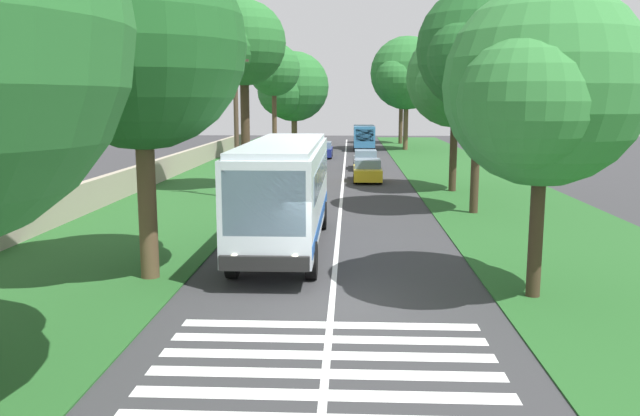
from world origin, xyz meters
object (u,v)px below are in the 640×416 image
roadside_tree_left_0 (292,88)px  utility_pole (236,122)px  roadside_tree_left_1 (273,71)px  trailing_minibus_0 (364,135)px  roadside_tree_right_4 (401,82)px  roadside_tree_left_3 (240,46)px  trailing_car_2 (322,150)px  trailing_car_1 (365,160)px  coach_bus (285,187)px  roadside_tree_right_3 (537,92)px  roadside_tree_right_0 (453,81)px  trailing_car_0 (367,171)px  roadside_tree_left_2 (137,51)px  roadside_tree_right_2 (405,75)px  roadside_tree_right_1 (477,52)px

roadside_tree_left_0 → utility_pole: (-34.39, -0.20, -2.31)m
roadside_tree_left_1 → utility_pole: (-22.52, -0.74, -3.55)m
roadside_tree_left_1 → trailing_minibus_0: bearing=-34.8°
roadside_tree_right_4 → roadside_tree_left_3: bearing=163.9°
roadside_tree_left_1 → roadside_tree_right_4: 25.15m
trailing_car_2 → roadside_tree_left_0: 11.45m
roadside_tree_left_0 → trailing_car_1: bearing=-159.2°
coach_bus → roadside_tree_right_3: roadside_tree_right_3 is taller
trailing_car_2 → roadside_tree_right_3: roadside_tree_right_3 is taller
roadside_tree_right_0 → roadside_tree_right_4: bearing=-0.2°
trailing_car_0 → roadside_tree_left_1: size_ratio=0.43×
roadside_tree_left_3 → roadside_tree_right_4: bearing=-16.1°
roadside_tree_right_0 → trailing_car_1: bearing=20.9°
roadside_tree_right_0 → roadside_tree_right_4: roadside_tree_right_4 is taller
trailing_car_0 → trailing_minibus_0: size_ratio=0.72×
trailing_car_0 → roadside_tree_left_1: bearing=27.7°
roadside_tree_left_0 → roadside_tree_left_2: bearing=-179.8°
trailing_car_0 → trailing_car_1: bearing=-0.4°
trailing_car_0 → roadside_tree_right_3: bearing=-171.7°
roadside_tree_right_4 → roadside_tree_left_2: bearing=168.8°
trailing_car_1 → trailing_car_2: bearing=20.6°
trailing_car_2 → roadside_tree_left_0: (9.29, 3.57, 5.66)m
trailing_car_2 → coach_bus: bearing=-179.6°
roadside_tree_left_2 → roadside_tree_right_3: 10.75m
trailing_car_0 → roadside_tree_right_0: (-4.33, -4.58, 5.51)m
coach_bus → roadside_tree_left_2: size_ratio=1.17×
trailing_car_1 → roadside_tree_left_0: bearing=20.8°
roadside_tree_right_0 → roadside_tree_right_2: roadside_tree_right_2 is taller
roadside_tree_right_1 → trailing_minibus_0: bearing=6.2°
trailing_car_1 → roadside_tree_left_3: (-12.40, 7.23, 7.38)m
trailing_minibus_0 → roadside_tree_left_1: bearing=145.2°
roadside_tree_left_2 → roadside_tree_left_3: 18.31m
roadside_tree_right_1 → roadside_tree_right_2: 38.31m
roadside_tree_right_1 → roadside_tree_right_4: 48.24m
coach_bus → roadside_tree_right_2: 46.70m
utility_pole → roadside_tree_right_3: bearing=-147.5°
trailing_minibus_0 → roadside_tree_left_1: roadside_tree_left_1 is taller
roadside_tree_right_2 → utility_pole: 36.47m
trailing_minibus_0 → roadside_tree_left_3: bearing=166.4°
utility_pole → roadside_tree_right_1: bearing=-108.8°
trailing_car_2 → roadside_tree_right_2: roadside_tree_right_2 is taller
coach_bus → roadside_tree_left_3: size_ratio=1.06×
trailing_minibus_0 → roadside_tree_right_2: (0.33, -4.14, 6.15)m
trailing_minibus_0 → utility_pole: 34.96m
roadside_tree_left_3 → roadside_tree_right_2: bearing=-20.3°
roadside_tree_left_1 → roadside_tree_right_4: (21.84, -12.47, -0.31)m
roadside_tree_left_2 → utility_pole: bearing=-0.2°
coach_bus → trailing_car_2: size_ratio=2.60×
trailing_car_0 → roadside_tree_left_1: 17.95m
trailing_car_1 → roadside_tree_left_3: 16.14m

